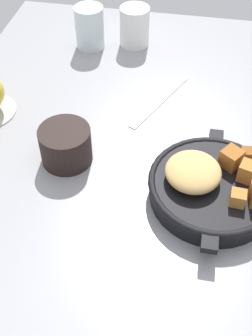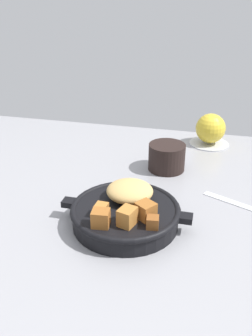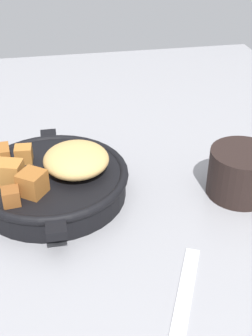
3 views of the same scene
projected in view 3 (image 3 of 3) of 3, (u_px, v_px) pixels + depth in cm
name	position (u px, v px, depth cm)	size (l,w,h in cm)	color
ground_plane	(140.00, 195.00, 63.75)	(119.17, 82.27, 2.40)	gray
cast_iron_skillet	(54.00, 178.00, 60.30)	(25.04, 20.78, 7.07)	black
butter_knife	(181.00, 318.00, 44.17)	(20.16, 1.60, 0.36)	silver
coffee_mug_dark	(241.00, 173.00, 60.45)	(8.94, 8.94, 6.58)	black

